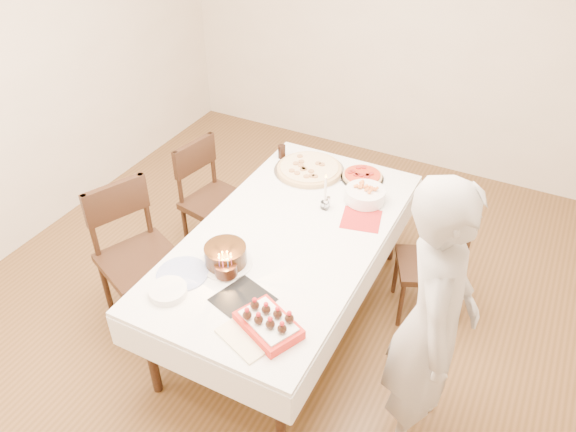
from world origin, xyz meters
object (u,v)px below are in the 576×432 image
at_px(chair_left_savory, 218,203).
at_px(chair_left_dessert, 141,261).
at_px(birthday_cake, 226,265).
at_px(strawberry_box, 268,324).
at_px(pasta_bowl, 365,195).
at_px(cola_glass, 282,152).
at_px(taper_candle, 325,191).
at_px(pizza_white, 309,169).
at_px(dining_table, 288,277).
at_px(layer_cake, 226,255).
at_px(chair_right_savory, 427,266).
at_px(person, 432,324).
at_px(pizza_pepperoni, 362,176).

distance_m(chair_left_savory, chair_left_dessert, 0.85).
xyz_separation_m(birthday_cake, strawberry_box, (0.42, -0.25, -0.04)).
height_order(pasta_bowl, cola_glass, cola_glass).
bearing_deg(birthday_cake, taper_candle, 75.13).
bearing_deg(pizza_white, chair_left_dessert, -119.12).
bearing_deg(pasta_bowl, dining_table, -118.10).
bearing_deg(layer_cake, birthday_cake, -57.02).
relative_size(pasta_bowl, taper_candle, 1.01).
height_order(pizza_white, birthday_cake, birthday_cake).
bearing_deg(pizza_white, chair_right_savory, -13.73).
height_order(person, cola_glass, person).
height_order(chair_left_savory, pizza_pepperoni, chair_left_savory).
bearing_deg(dining_table, taper_candle, 76.29).
relative_size(dining_table, strawberry_box, 6.24).
xyz_separation_m(chair_right_savory, birthday_cake, (-0.96, -1.01, 0.41)).
height_order(chair_right_savory, cola_glass, cola_glass).
bearing_deg(birthday_cake, layer_cake, 122.98).
relative_size(chair_left_savory, cola_glass, 8.90).
relative_size(taper_candle, birthday_cake, 1.94).
relative_size(chair_left_savory, birthday_cake, 6.78).
bearing_deg(taper_candle, pasta_bowl, 43.14).
bearing_deg(dining_table, pizza_pepperoni, 77.39).
relative_size(dining_table, pizza_pepperoni, 6.76).
distance_m(dining_table, pasta_bowl, 0.78).
bearing_deg(pasta_bowl, pizza_white, 161.18).
bearing_deg(chair_right_savory, pasta_bowl, 147.33).
distance_m(chair_left_savory, pizza_white, 0.77).
height_order(chair_right_savory, taper_candle, taper_candle).
xyz_separation_m(chair_left_dessert, cola_glass, (0.39, 1.29, 0.29)).
height_order(chair_right_savory, pasta_bowl, pasta_bowl).
relative_size(taper_candle, layer_cake, 0.86).
distance_m(dining_table, chair_left_dessert, 1.00).
height_order(chair_left_dessert, pasta_bowl, chair_left_dessert).
distance_m(dining_table, strawberry_box, 0.91).
distance_m(chair_right_savory, taper_candle, 0.88).
bearing_deg(chair_left_savory, pasta_bowl, -160.33).
height_order(dining_table, strawberry_box, strawberry_box).
bearing_deg(chair_left_dessert, chair_right_savory, -127.03).
height_order(dining_table, pizza_white, pizza_white).
relative_size(chair_right_savory, pasta_bowl, 3.02).
xyz_separation_m(person, pizza_pepperoni, (-0.87, 1.28, -0.10)).
bearing_deg(pizza_pepperoni, cola_glass, -179.75).
xyz_separation_m(pizza_white, layer_cake, (0.00, -1.17, 0.04)).
height_order(taper_candle, birthday_cake, taper_candle).
bearing_deg(taper_candle, chair_left_savory, 178.78).
xyz_separation_m(chair_right_savory, taper_candle, (-0.73, -0.13, 0.47)).
bearing_deg(person, strawberry_box, 100.27).
xyz_separation_m(pizza_pepperoni, cola_glass, (-0.67, -0.00, 0.03)).
distance_m(dining_table, pizza_white, 0.87).
bearing_deg(birthday_cake, cola_glass, 104.17).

